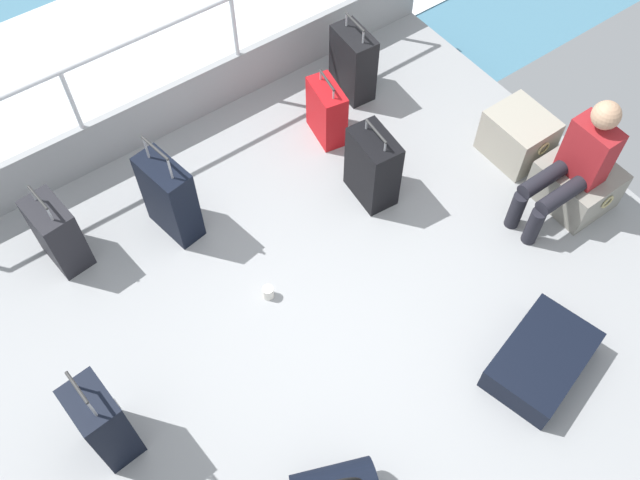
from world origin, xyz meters
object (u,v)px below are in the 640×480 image
(suitcase_0, at_px, (170,198))
(paper_cup, at_px, (268,292))
(suitcase_2, at_px, (327,112))
(cargo_crate_1, at_px, (576,184))
(suitcase_1, at_px, (542,360))
(suitcase_7, at_px, (58,233))
(passenger_seated, at_px, (575,163))
(cargo_crate_0, at_px, (518,136))
(suitcase_3, at_px, (103,422))
(suitcase_4, at_px, (353,63))
(suitcase_6, at_px, (373,167))

(suitcase_0, xyz_separation_m, paper_cup, (0.92, 0.22, -0.29))
(suitcase_2, bearing_deg, paper_cup, -51.01)
(cargo_crate_1, xyz_separation_m, suitcase_2, (-1.66, -1.15, 0.08))
(suitcase_1, bearing_deg, suitcase_2, 177.88)
(cargo_crate_1, distance_m, suitcase_7, 3.85)
(suitcase_1, bearing_deg, passenger_seated, 128.94)
(cargo_crate_0, bearing_deg, suitcase_3, -86.01)
(cargo_crate_1, bearing_deg, suitcase_1, -55.27)
(cargo_crate_1, height_order, suitcase_4, suitcase_4)
(paper_cup, bearing_deg, suitcase_7, -138.84)
(cargo_crate_1, distance_m, suitcase_2, 2.02)
(passenger_seated, bearing_deg, paper_cup, -106.26)
(passenger_seated, distance_m, paper_cup, 2.37)
(cargo_crate_0, relative_size, suitcase_6, 0.73)
(suitcase_3, height_order, paper_cup, suitcase_3)
(suitcase_4, bearing_deg, cargo_crate_0, 24.95)
(passenger_seated, xyz_separation_m, suitcase_1, (0.86, -1.06, -0.43))
(suitcase_0, height_order, suitcase_4, suitcase_0)
(suitcase_3, bearing_deg, passenger_seated, 84.60)
(suitcase_3, height_order, suitcase_6, suitcase_3)
(passenger_seated, height_order, suitcase_2, passenger_seated)
(suitcase_4, bearing_deg, paper_cup, -53.20)
(cargo_crate_0, distance_m, suitcase_2, 1.54)
(suitcase_4, relative_size, suitcase_6, 1.04)
(cargo_crate_1, relative_size, paper_cup, 5.75)
(suitcase_3, bearing_deg, suitcase_4, 117.52)
(passenger_seated, relative_size, suitcase_7, 1.47)
(suitcase_7, bearing_deg, passenger_seated, 60.88)
(cargo_crate_0, distance_m, suitcase_0, 2.77)
(cargo_crate_0, height_order, suitcase_4, suitcase_4)
(suitcase_3, xyz_separation_m, paper_cup, (-0.31, 1.35, -0.29))
(suitcase_1, relative_size, suitcase_6, 1.19)
(suitcase_4, height_order, suitcase_6, suitcase_4)
(suitcase_6, distance_m, paper_cup, 1.23)
(cargo_crate_0, relative_size, paper_cup, 5.22)
(suitcase_2, xyz_separation_m, suitcase_6, (0.70, -0.09, 0.05))
(suitcase_2, height_order, suitcase_7, suitcase_7)
(suitcase_3, relative_size, paper_cup, 8.87)
(cargo_crate_1, bearing_deg, paper_cup, -105.13)
(cargo_crate_0, bearing_deg, suitcase_7, -109.63)
(suitcase_0, bearing_deg, suitcase_4, 100.91)
(cargo_crate_0, xyz_separation_m, suitcase_1, (1.46, -1.20, -0.09))
(passenger_seated, bearing_deg, suitcase_3, -95.40)
(paper_cup, bearing_deg, suitcase_3, -77.08)
(cargo_crate_0, height_order, suitcase_6, suitcase_6)
(suitcase_4, bearing_deg, suitcase_7, -86.91)
(passenger_seated, bearing_deg, cargo_crate_1, 90.00)
(suitcase_2, distance_m, suitcase_6, 0.71)
(cargo_crate_1, bearing_deg, suitcase_3, -95.15)
(suitcase_0, distance_m, suitcase_1, 2.80)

